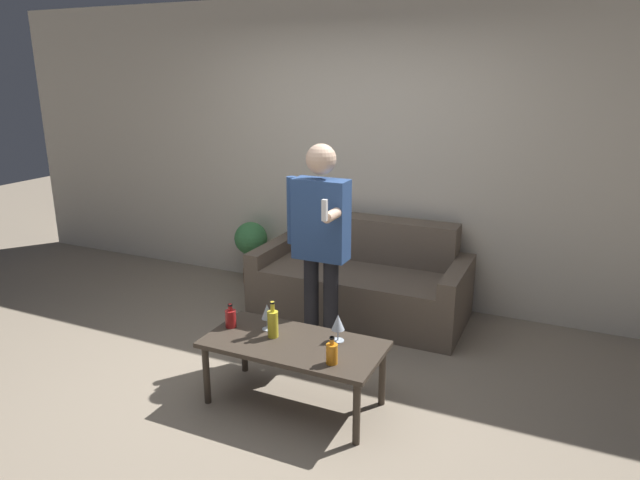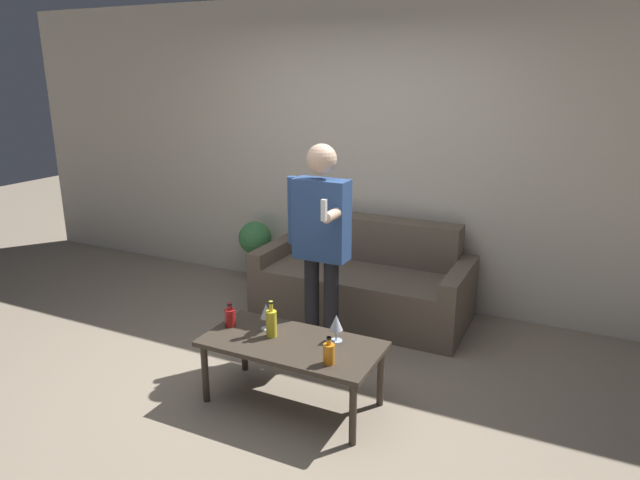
# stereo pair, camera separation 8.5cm
# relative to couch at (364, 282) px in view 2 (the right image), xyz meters

# --- Properties ---
(ground_plane) EXTENTS (16.00, 16.00, 0.00)m
(ground_plane) POSITION_rel_couch_xyz_m (-0.19, -1.56, -0.29)
(ground_plane) COLOR gray
(wall_back) EXTENTS (8.00, 0.06, 2.70)m
(wall_back) POSITION_rel_couch_xyz_m (-0.19, 0.47, 1.06)
(wall_back) COLOR beige
(wall_back) RESTS_ON ground_plane
(couch) EXTENTS (1.81, 0.85, 0.81)m
(couch) POSITION_rel_couch_xyz_m (0.00, 0.00, 0.00)
(couch) COLOR #6B5B4C
(couch) RESTS_ON ground_plane
(coffee_table) EXTENTS (1.13, 0.55, 0.43)m
(coffee_table) POSITION_rel_couch_xyz_m (0.12, -1.53, 0.10)
(coffee_table) COLOR #3D3328
(coffee_table) RESTS_ON ground_plane
(bottle_orange) EXTENTS (0.07, 0.07, 0.16)m
(bottle_orange) POSITION_rel_couch_xyz_m (-0.36, -1.50, 0.21)
(bottle_orange) COLOR #B21E1E
(bottle_orange) RESTS_ON coffee_table
(bottle_green) EXTENTS (0.07, 0.07, 0.17)m
(bottle_green) POSITION_rel_couch_xyz_m (0.44, -1.67, 0.21)
(bottle_green) COLOR orange
(bottle_green) RESTS_ON coffee_table
(bottle_dark) EXTENTS (0.07, 0.07, 0.24)m
(bottle_dark) POSITION_rel_couch_xyz_m (-0.03, -1.51, 0.24)
(bottle_dark) COLOR yellow
(bottle_dark) RESTS_ON coffee_table
(wine_glass_near) EXTENTS (0.08, 0.08, 0.18)m
(wine_glass_near) POSITION_rel_couch_xyz_m (-0.12, -1.43, 0.26)
(wine_glass_near) COLOR silver
(wine_glass_near) RESTS_ON coffee_table
(wine_glass_far) EXTENTS (0.08, 0.08, 0.18)m
(wine_glass_far) POSITION_rel_couch_xyz_m (0.36, -1.39, 0.26)
(wine_glass_far) COLOR silver
(wine_glass_far) RESTS_ON coffee_table
(person_standing_front) EXTENTS (0.46, 0.41, 1.59)m
(person_standing_front) POSITION_rel_couch_xyz_m (-0.00, -0.87, 0.65)
(person_standing_front) COLOR #232328
(person_standing_front) RESTS_ON ground_plane
(potted_plant) EXTENTS (0.33, 0.33, 0.63)m
(potted_plant) POSITION_rel_couch_xyz_m (-1.26, 0.24, 0.13)
(potted_plant) COLOR #936042
(potted_plant) RESTS_ON ground_plane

